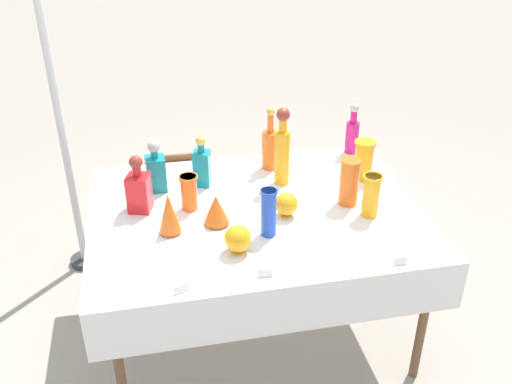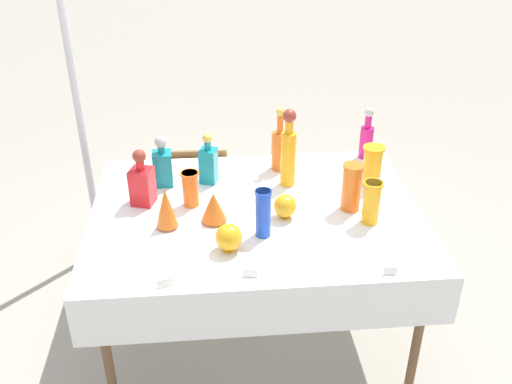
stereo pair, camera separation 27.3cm
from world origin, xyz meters
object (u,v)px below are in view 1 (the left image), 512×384
tall_bottle_2 (352,132)px  slender_vase_1 (269,211)px  round_bowl_0 (286,204)px  fluted_vase_0 (216,209)px  slender_vase_3 (371,194)px  cardboard_box_behind_left (178,189)px  fluted_vase_1 (169,213)px  round_bowl_1 (238,239)px  square_decanter_0 (139,189)px  square_decanter_2 (202,165)px  canopy_pole (63,141)px  square_decanter_1 (156,170)px  tall_bottle_0 (282,150)px  slender_vase_0 (349,181)px  slender_vase_2 (364,159)px  tall_bottle_1 (270,146)px  slender_vase_4 (189,191)px

tall_bottle_2 → slender_vase_1: (-0.66, -0.74, -0.00)m
round_bowl_0 → fluted_vase_0: bearing=-178.9°
slender_vase_3 → cardboard_box_behind_left: 1.83m
tall_bottle_2 → fluted_vase_0: bearing=-145.3°
slender_vase_3 → fluted_vase_0: slender_vase_3 is taller
tall_bottle_2 → fluted_vase_1: size_ratio=1.49×
slender_vase_1 → round_bowl_1: 0.20m
fluted_vase_0 → square_decanter_0: bearing=149.5°
square_decanter_2 → canopy_pole: bearing=146.4°
fluted_vase_0 → square_decanter_1: bearing=123.2°
tall_bottle_0 → fluted_vase_0: size_ratio=2.74×
fluted_vase_0 → round_bowl_1: bearing=-76.2°
slender_vase_0 → cardboard_box_behind_left: bearing=119.7°
tall_bottle_2 → fluted_vase_1: (-1.10, -0.64, -0.02)m
slender_vase_0 → slender_vase_2: 0.28m
tall_bottle_0 → cardboard_box_behind_left: 1.41m
fluted_vase_1 → canopy_pole: size_ratio=0.09×
slender_vase_2 → tall_bottle_2: bearing=80.7°
square_decanter_2 → cardboard_box_behind_left: square_decanter_2 is taller
tall_bottle_0 → fluted_vase_1: (-0.61, -0.36, -0.09)m
fluted_vase_0 → round_bowl_0: bearing=1.1°
tall_bottle_2 → slender_vase_3: (-0.15, -0.68, -0.01)m
square_decanter_2 → fluted_vase_1: 0.47m
square_decanter_2 → slender_vase_3: (0.75, -0.46, 0.00)m
slender_vase_2 → round_bowl_1: (-0.77, -0.53, -0.05)m
slender_vase_1 → canopy_pole: canopy_pole is taller
square_decanter_1 → canopy_pole: bearing=135.2°
tall_bottle_1 → slender_vase_0: bearing=-57.2°
slender_vase_2 → cardboard_box_behind_left: (-0.93, 1.11, -0.70)m
square_decanter_2 → tall_bottle_1: bearing=16.6°
canopy_pole → tall_bottle_1: bearing=-18.2°
tall_bottle_0 → cardboard_box_behind_left: (-0.50, 1.07, -0.77)m
slender_vase_4 → cardboard_box_behind_left: size_ratio=0.37×
square_decanter_1 → slender_vase_2: bearing=-5.2°
fluted_vase_1 → canopy_pole: bearing=120.4°
tall_bottle_2 → round_bowl_0: bearing=-132.1°
slender_vase_1 → fluted_vase_0: (-0.22, 0.13, -0.04)m
tall_bottle_2 → slender_vase_3: bearing=-102.7°
square_decanter_1 → canopy_pole: canopy_pole is taller
canopy_pole → fluted_vase_1: bearing=-59.6°
square_decanter_2 → round_bowl_1: square_decanter_2 is taller
square_decanter_1 → square_decanter_2: size_ratio=1.00×
tall_bottle_2 → slender_vase_2: bearing=-99.3°
square_decanter_1 → slender_vase_1: square_decanter_1 is taller
slender_vase_1 → canopy_pole: (-0.97, 1.01, -0.02)m
slender_vase_1 → tall_bottle_1: bearing=76.5°
tall_bottle_2 → slender_vase_3: tall_bottle_2 is taller
square_decanter_2 → fluted_vase_0: size_ratio=1.82×
slender_vase_2 → fluted_vase_0: (-0.83, -0.29, -0.04)m
round_bowl_0 → canopy_pole: size_ratio=0.05×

